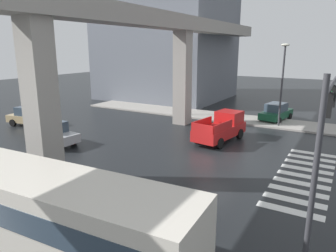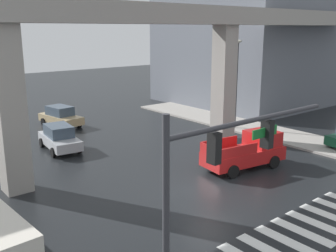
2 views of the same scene
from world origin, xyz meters
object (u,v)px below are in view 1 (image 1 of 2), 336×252
at_px(sedan_dark_green, 276,112).
at_px(street_lamp_near_corner, 283,76).
at_px(sedan_silver, 52,133).
at_px(city_bus, 44,211).
at_px(pickup_truck, 222,128).
at_px(traffic_signal_mast, 325,125).
at_px(sedan_tan, 31,116).
at_px(street_lamp_mid_block, 184,72).

xyz_separation_m(sedan_dark_green, street_lamp_near_corner, (-2.56, -0.79, 3.70)).
xyz_separation_m(sedan_silver, street_lamp_near_corner, (13.58, -13.31, 3.70)).
bearing_deg(sedan_silver, city_bus, -130.51).
height_order(city_bus, street_lamp_near_corner, street_lamp_near_corner).
distance_m(pickup_truck, sedan_silver, 12.63).
xyz_separation_m(pickup_truck, traffic_signal_mast, (-10.52, -7.50, 3.40)).
height_order(pickup_truck, sedan_silver, pickup_truck).
xyz_separation_m(city_bus, traffic_signal_mast, (5.51, -7.54, 2.66)).
bearing_deg(city_bus, sedan_silver, 49.49).
xyz_separation_m(city_bus, sedan_tan, (11.72, 16.60, -0.87)).
height_order(pickup_truck, street_lamp_mid_block, street_lamp_mid_block).
relative_size(pickup_truck, street_lamp_mid_block, 0.73).
distance_m(city_bus, street_lamp_mid_block, 23.52).
bearing_deg(street_lamp_mid_block, city_bus, -163.65).
xyz_separation_m(pickup_truck, sedan_dark_green, (8.93, -2.16, -0.14)).
bearing_deg(street_lamp_mid_block, pickup_truck, -133.94).
bearing_deg(city_bus, pickup_truck, -0.13).
height_order(sedan_dark_green, street_lamp_near_corner, street_lamp_near_corner).
relative_size(city_bus, sedan_tan, 2.42).
distance_m(sedan_silver, street_lamp_near_corner, 19.37).
xyz_separation_m(city_bus, street_lamp_near_corner, (22.40, -2.98, 2.83)).
xyz_separation_m(city_bus, sedan_silver, (8.83, 10.33, -0.87)).
bearing_deg(street_lamp_near_corner, city_bus, 172.43).
height_order(sedan_tan, sedan_dark_green, same).
relative_size(sedan_tan, sedan_silver, 1.01).
distance_m(street_lamp_near_corner, street_lamp_mid_block, 9.55).
relative_size(sedan_silver, sedan_dark_green, 0.98).
relative_size(sedan_tan, street_lamp_near_corner, 0.62).
height_order(city_bus, sedan_tan, city_bus).
xyz_separation_m(city_bus, street_lamp_mid_block, (22.40, 6.57, 2.83)).
relative_size(city_bus, sedan_dark_green, 2.40).
height_order(sedan_silver, traffic_signal_mast, traffic_signal_mast).
xyz_separation_m(pickup_truck, sedan_tan, (-4.31, 16.64, -0.14)).
height_order(traffic_signal_mast, street_lamp_mid_block, street_lamp_mid_block).
xyz_separation_m(sedan_tan, street_lamp_mid_block, (10.68, -10.03, 3.70)).
xyz_separation_m(pickup_truck, street_lamp_mid_block, (6.37, 6.61, 3.57)).
bearing_deg(sedan_silver, street_lamp_near_corner, -44.43).
distance_m(sedan_silver, street_lamp_mid_block, 14.57).
bearing_deg(traffic_signal_mast, sedan_silver, 79.49).
xyz_separation_m(sedan_tan, street_lamp_near_corner, (10.68, -19.58, 3.70)).
distance_m(pickup_truck, sedan_tan, 17.19).
bearing_deg(city_bus, street_lamp_mid_block, 16.35).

